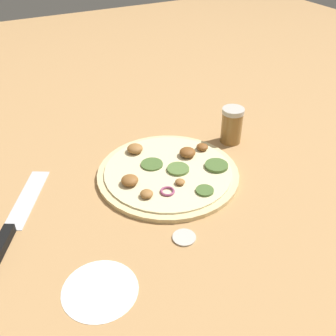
# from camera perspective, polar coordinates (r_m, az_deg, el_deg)

# --- Properties ---
(ground_plane) EXTENTS (3.00, 3.00, 0.00)m
(ground_plane) POSITION_cam_1_polar(r_m,az_deg,el_deg) (0.89, -0.00, -1.07)
(ground_plane) COLOR tan
(pizza) EXTENTS (0.32, 0.32, 0.03)m
(pizza) POSITION_cam_1_polar(r_m,az_deg,el_deg) (0.89, 0.02, -0.59)
(pizza) COLOR beige
(pizza) RESTS_ON ground_plane
(knife) EXTENTS (0.28, 0.18, 0.02)m
(knife) POSITION_cam_1_polar(r_m,az_deg,el_deg) (0.80, -22.14, -8.62)
(knife) COLOR silver
(knife) RESTS_ON ground_plane
(spice_jar) EXTENTS (0.05, 0.05, 0.09)m
(spice_jar) POSITION_cam_1_polar(r_m,az_deg,el_deg) (1.00, 9.24, 6.16)
(spice_jar) COLOR olive
(spice_jar) RESTS_ON ground_plane
(loose_cap) EXTENTS (0.04, 0.04, 0.01)m
(loose_cap) POSITION_cam_1_polar(r_m,az_deg,el_deg) (0.74, 2.36, -9.94)
(loose_cap) COLOR beige
(loose_cap) RESTS_ON ground_plane
(flour_patch) EXTENTS (0.13, 0.13, 0.00)m
(flour_patch) POSITION_cam_1_polar(r_m,az_deg,el_deg) (0.67, -9.84, -17.04)
(flour_patch) COLOR white
(flour_patch) RESTS_ON ground_plane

